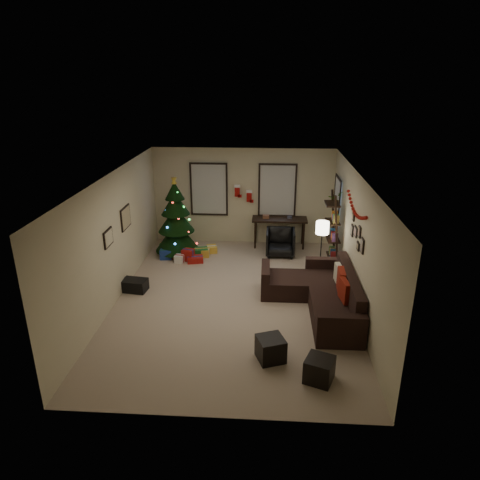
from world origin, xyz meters
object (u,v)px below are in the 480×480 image
at_px(christmas_tree, 176,222).
at_px(bookshelf, 334,234).
at_px(desk, 280,222).
at_px(sofa, 321,295).
at_px(desk_chair, 280,242).

relative_size(christmas_tree, bookshelf, 1.09).
relative_size(desk, bookshelf, 0.76).
relative_size(sofa, bookshelf, 1.37).
relative_size(christmas_tree, sofa, 0.79).
bearing_deg(desk, bookshelf, -51.16).
xyz_separation_m(christmas_tree, bookshelf, (4.02, -0.86, 0.07)).
bearing_deg(desk, sofa, -76.72).
distance_m(christmas_tree, bookshelf, 4.11).
distance_m(christmas_tree, sofa, 4.51).
distance_m(christmas_tree, desk, 2.85).
relative_size(christmas_tree, desk, 1.43).
height_order(desk_chair, bookshelf, bookshelf).
bearing_deg(bookshelf, desk_chair, 143.51).
xyz_separation_m(christmas_tree, desk_chair, (2.77, 0.06, -0.54)).
distance_m(desk, desk_chair, 0.75).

